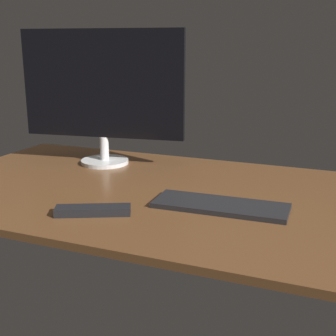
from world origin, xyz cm
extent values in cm
cube|color=brown|center=(0.00, 0.00, 1.00)|extent=(140.00, 84.00, 2.00)
cylinder|color=silver|center=(-27.13, 21.57, 2.72)|extent=(17.28, 17.28, 1.43)
cylinder|color=silver|center=(-27.13, 21.57, 7.70)|extent=(3.22, 3.22, 8.54)
cube|color=black|center=(-27.13, 21.57, 30.74)|extent=(58.89, 10.54, 37.54)
cube|color=black|center=(25.11, -8.12, 2.68)|extent=(36.23, 14.18, 1.36)
cube|color=black|center=(-3.95, -25.01, 3.06)|extent=(19.49, 12.65, 2.12)
camera|label=1|loc=(55.41, -119.72, 44.28)|focal=48.81mm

